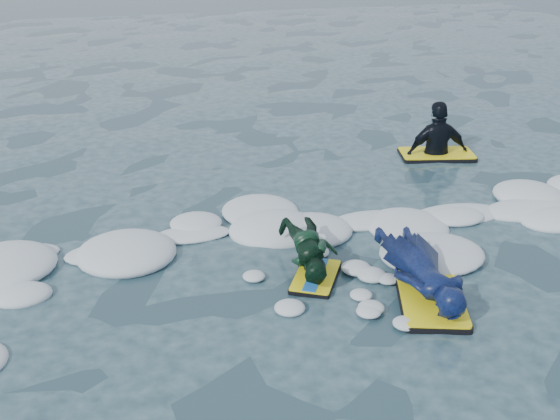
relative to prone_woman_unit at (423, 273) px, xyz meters
The scene contains 5 objects.
ground 1.57m from the prone_woman_unit, 167.53° to the left, with size 120.00×120.00×0.00m, color #172A38.
foam_band 2.06m from the prone_woman_unit, 137.90° to the left, with size 12.00×3.10×0.30m, color silver, non-canonical shape.
prone_woman_unit is the anchor object (origin of this frame).
prone_child_unit 1.26m from the prone_woman_unit, 143.81° to the left, with size 0.79×1.32×0.48m.
waiting_rider_unit 4.49m from the prone_woman_unit, 61.98° to the left, with size 1.30×0.89×1.79m.
Camera 1 is at (-1.58, -6.27, 3.81)m, focal length 45.00 mm.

